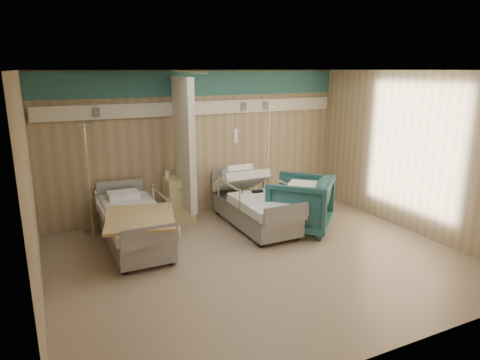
% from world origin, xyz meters
% --- Properties ---
extents(ground, '(6.00, 5.00, 0.00)m').
position_xyz_m(ground, '(0.00, 0.00, 0.00)').
color(ground, gray).
rests_on(ground, ground).
extents(room_walls, '(6.04, 5.04, 2.82)m').
position_xyz_m(room_walls, '(-0.03, 0.25, 1.86)').
color(room_walls, tan).
rests_on(room_walls, ground).
extents(bed_right, '(1.00, 2.16, 0.63)m').
position_xyz_m(bed_right, '(0.60, 1.30, 0.32)').
color(bed_right, silver).
rests_on(bed_right, ground).
extents(bed_left, '(1.00, 2.16, 0.63)m').
position_xyz_m(bed_left, '(-1.60, 1.30, 0.32)').
color(bed_left, silver).
rests_on(bed_left, ground).
extents(bedside_cabinet, '(0.50, 0.48, 0.85)m').
position_xyz_m(bedside_cabinet, '(-0.55, 2.20, 0.42)').
color(bedside_cabinet, beige).
rests_on(bedside_cabinet, ground).
extents(visitor_armchair, '(1.49, 1.49, 0.97)m').
position_xyz_m(visitor_armchair, '(1.25, 0.81, 0.49)').
color(visitor_armchair, '#215153').
rests_on(visitor_armchair, ground).
extents(waffle_blanket, '(0.78, 0.78, 0.07)m').
position_xyz_m(waffle_blanket, '(1.29, 0.77, 1.01)').
color(waffle_blanket, white).
rests_on(waffle_blanket, visitor_armchair).
extents(iv_stand_right, '(0.38, 0.38, 2.12)m').
position_xyz_m(iv_stand_right, '(1.28, 2.06, 0.43)').
color(iv_stand_right, silver).
rests_on(iv_stand_right, ground).
extents(iv_stand_left, '(0.35, 0.35, 1.93)m').
position_xyz_m(iv_stand_left, '(-2.13, 2.28, 0.40)').
color(iv_stand_left, silver).
rests_on(iv_stand_left, ground).
extents(call_remote, '(0.21, 0.11, 0.04)m').
position_xyz_m(call_remote, '(0.67, 1.35, 0.65)').
color(call_remote, black).
rests_on(call_remote, bed_right).
extents(tan_blanket, '(1.25, 1.44, 0.04)m').
position_xyz_m(tan_blanket, '(-1.59, 0.84, 0.65)').
color(tan_blanket, tan).
rests_on(tan_blanket, bed_left).
extents(toiletry_bag, '(0.20, 0.13, 0.11)m').
position_xyz_m(toiletry_bag, '(-0.46, 2.20, 0.90)').
color(toiletry_bag, black).
rests_on(toiletry_bag, bedside_cabinet).
extents(white_cup, '(0.10, 0.10, 0.14)m').
position_xyz_m(white_cup, '(-0.74, 2.27, 0.92)').
color(white_cup, white).
rests_on(white_cup, bedside_cabinet).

